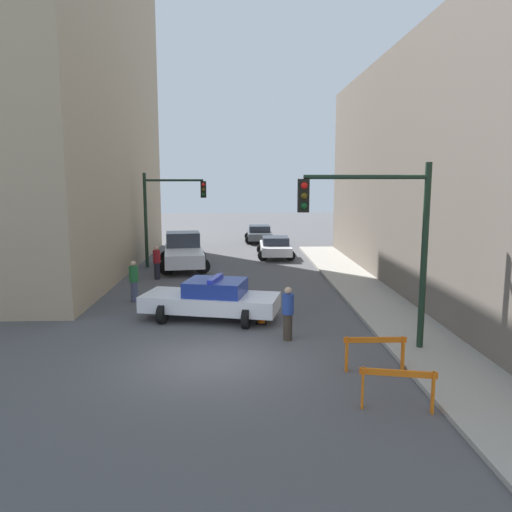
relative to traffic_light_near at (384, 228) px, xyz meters
The scene contains 14 objects.
ground_plane 5.93m from the traffic_light_near, behind, with size 120.00×120.00×0.00m, color #4C4C4F.
sidewalk_right 3.81m from the traffic_light_near, 21.80° to the right, with size 2.40×44.00×0.12m.
traffic_light_near is the anchor object (origin of this frame).
traffic_light_far 16.22m from the traffic_light_near, 119.68° to the left, with size 3.44×0.35×5.20m.
police_car 6.67m from the traffic_light_near, 144.80° to the left, with size 5.00×3.01×1.52m.
white_truck 15.73m from the traffic_light_near, 117.08° to the left, with size 3.10×5.62×1.90m.
parked_car_near 17.69m from the traffic_light_near, 95.66° to the left, with size 2.31×4.32×1.31m.
parked_car_mid 25.34m from the traffic_light_near, 95.50° to the left, with size 2.28×4.30×1.31m.
pedestrian_crossing 10.57m from the traffic_light_near, 143.24° to the left, with size 0.46×0.46×1.66m.
pedestrian_corner 13.57m from the traffic_light_near, 127.02° to the left, with size 0.42×0.42×1.66m.
pedestrian_sidewalk 3.83m from the traffic_light_near, 156.42° to the left, with size 0.51×0.51×1.66m.
barrier_front 4.72m from the traffic_light_near, 100.02° to the right, with size 1.58×0.46×0.90m.
barrier_mid 3.31m from the traffic_light_near, 110.03° to the right, with size 1.60×0.18×0.90m.
traffic_cone 5.39m from the traffic_light_near, 138.49° to the left, with size 0.36×0.36×0.66m.
Camera 1 is at (0.76, -12.94, 4.86)m, focal length 35.00 mm.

